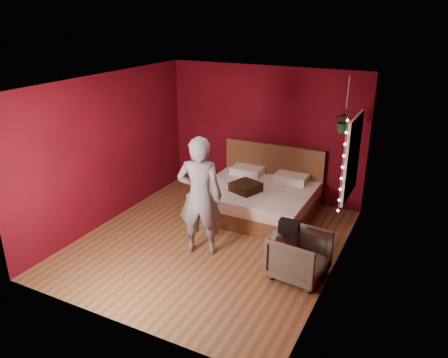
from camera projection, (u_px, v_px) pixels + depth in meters
floor at (210, 241)px, 7.20m from camera, size 4.50×4.50×0.00m
room_walls at (209, 144)px, 6.58m from camera, size 4.04×4.54×2.62m
window at (352, 157)px, 6.57m from camera, size 0.05×0.97×1.27m
fairy_lights at (343, 167)px, 6.14m from camera, size 0.04×0.04×1.45m
bed at (259, 197)px, 8.17m from camera, size 2.03×1.73×1.12m
person at (200, 196)px, 6.58m from camera, size 0.79×0.64×1.88m
armchair at (299, 255)px, 6.14m from camera, size 0.83×0.81×0.68m
handbag at (289, 227)px, 6.00m from camera, size 0.28×0.14×0.20m
throw_pillow at (246, 187)px, 7.85m from camera, size 0.58×0.58×0.16m
hanging_plant at (345, 121)px, 7.09m from camera, size 0.45×0.42×0.92m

